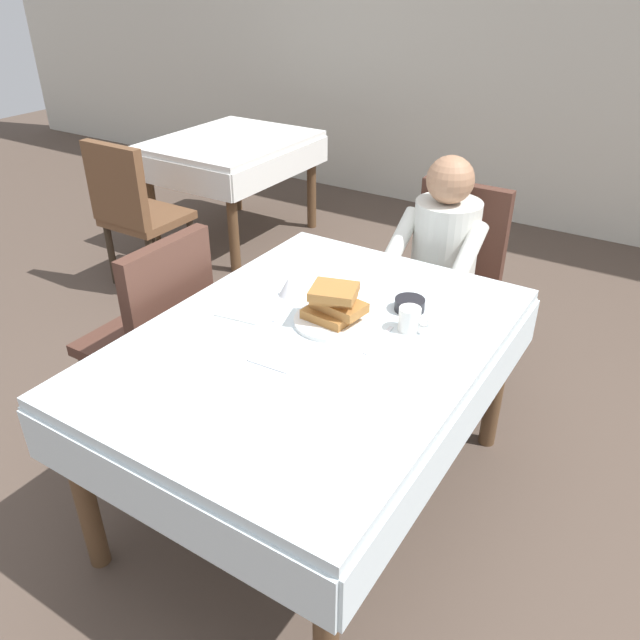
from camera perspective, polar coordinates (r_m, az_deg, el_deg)
The scene contains 16 objects.
ground_plane at distance 2.60m, azimuth -0.51°, elevation -15.52°, with size 14.00×14.00×0.00m, color brown.
dining_table_main at distance 2.18m, azimuth -0.58°, elevation -3.53°, with size 1.12×1.52×0.74m.
chair_diner at distance 3.15m, azimuth 11.78°, elevation 4.53°, with size 0.44×0.45×0.93m.
diner_person at distance 2.96m, azimuth 10.91°, elevation 5.86°, with size 0.40×0.43×1.12m.
chair_left_side at distance 2.68m, azimuth -14.54°, elevation -0.65°, with size 0.45×0.44×0.93m.
plate_breakfast at distance 2.21m, azimuth 1.22°, elevation -0.06°, with size 0.28×0.28×0.02m, color white.
breakfast_stack at distance 2.18m, azimuth 1.27°, elevation 1.60°, with size 0.21×0.18×0.13m.
cup_coffee at distance 2.17m, azimuth 8.17°, elevation 0.08°, with size 0.11×0.08×0.08m.
bowl_butter at distance 2.30m, azimuth 8.12°, elevation 1.40°, with size 0.11×0.11×0.04m, color black.
syrup_pitcher at distance 2.38m, azimuth -2.84°, elevation 3.07°, with size 0.08×0.08×0.07m.
fork_left_of_plate at distance 2.29m, azimuth -3.10°, elevation 0.89°, with size 0.18×0.01×0.01m, color silver.
knife_right_of_plate at distance 2.12m, azimuth 5.33°, elevation -1.82°, with size 0.20×0.01×0.01m, color silver.
spoon_near_edge at distance 1.99m, azimuth -4.79°, elevation -4.16°, with size 0.15×0.01×0.01m, color silver.
napkin_folded at distance 2.29m, azimuth -6.99°, elevation 0.69°, with size 0.17×0.12×0.01m, color white.
background_table_far at distance 4.66m, azimuth -8.01°, elevation 14.59°, with size 0.92×1.12×0.74m.
background_chair_empty at distance 4.05m, azimuth -16.57°, elevation 9.80°, with size 0.44×0.45×0.93m.
Camera 1 is at (0.99, -1.52, 1.87)m, focal length 35.34 mm.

